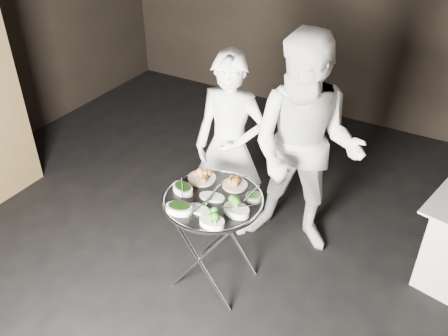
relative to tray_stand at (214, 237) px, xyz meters
The scene contains 15 objects.
floor 0.60m from the tray_stand, 97.18° to the right, with size 6.00×7.00×0.05m, color black.
tray_stand is the anchor object (origin of this frame).
serving_tray 0.34m from the tray_stand, 93.58° to the left, with size 0.69×0.69×0.04m.
potato_plate_a 0.46m from the tray_stand, 140.26° to the left, with size 0.20×0.20×0.07m.
potato_plate_b 0.44m from the tray_stand, 74.32° to the left, with size 0.18×0.18×0.07m.
greens_bowl 0.47m from the tray_stand, 26.76° to the left, with size 0.11×0.11×0.06m.
asparagus_plate_a 0.37m from the tray_stand, 161.03° to the left, with size 0.19×0.13×0.04m.
asparagus_plate_b 0.40m from the tray_stand, 96.37° to the right, with size 0.17×0.10×0.03m.
spinach_bowl_a 0.44m from the tray_stand, behind, with size 0.19×0.15×0.07m.
spinach_bowl_b 0.47m from the tray_stand, 117.15° to the right, with size 0.20×0.16×0.07m.
broccoli_bowl_a 0.45m from the tray_stand, 14.89° to the right, with size 0.19×0.14×0.07m.
broccoli_bowl_b 0.47m from the tray_stand, 60.07° to the right, with size 0.17×0.13×0.07m.
serving_utensils 0.41m from the tray_stand, 76.29° to the left, with size 0.59×0.43×0.01m.
waiter_left 0.76m from the tray_stand, 109.61° to the left, with size 0.58×0.38×1.58m, color white.
waiter_right 0.94m from the tray_stand, 63.42° to the left, with size 0.88×0.68×1.80m, color white.
Camera 1 is at (1.40, -1.80, 2.75)m, focal length 38.00 mm.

